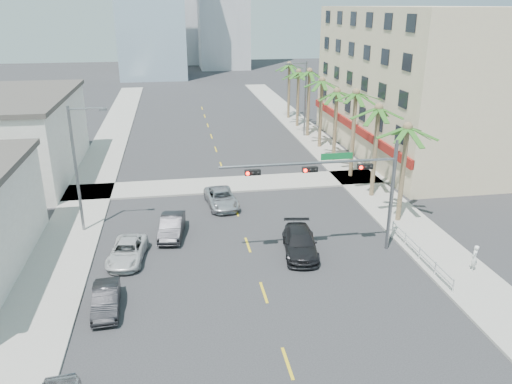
{
  "coord_description": "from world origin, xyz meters",
  "views": [
    {
      "loc": [
        -4.41,
        -19.83,
        15.16
      ],
      "look_at": [
        0.68,
        10.73,
        3.5
      ],
      "focal_mm": 35.0,
      "sensor_mm": 36.0,
      "label": 1
    }
  ],
  "objects_px": {
    "car_parked_mid": "(106,300)",
    "pedestrian": "(474,258)",
    "car_lane_right": "(300,243)",
    "car_parked_far": "(127,252)",
    "car_lane_left": "(172,226)",
    "car_lane_center": "(221,198)",
    "traffic_signal_mast": "(345,179)"
  },
  "relations": [
    {
      "from": "traffic_signal_mast",
      "to": "car_lane_center",
      "type": "bearing_deg",
      "value": 126.38
    },
    {
      "from": "car_lane_center",
      "to": "car_lane_left",
      "type": "bearing_deg",
      "value": -134.53
    },
    {
      "from": "car_parked_mid",
      "to": "pedestrian",
      "type": "height_order",
      "value": "pedestrian"
    },
    {
      "from": "car_parked_far",
      "to": "pedestrian",
      "type": "height_order",
      "value": "pedestrian"
    },
    {
      "from": "car_parked_mid",
      "to": "pedestrian",
      "type": "distance_m",
      "value": 21.36
    },
    {
      "from": "car_parked_far",
      "to": "car_lane_right",
      "type": "bearing_deg",
      "value": 2.82
    },
    {
      "from": "car_parked_mid",
      "to": "traffic_signal_mast",
      "type": "bearing_deg",
      "value": 13.63
    },
    {
      "from": "pedestrian",
      "to": "car_lane_right",
      "type": "bearing_deg",
      "value": -67.49
    },
    {
      "from": "traffic_signal_mast",
      "to": "car_lane_right",
      "type": "height_order",
      "value": "traffic_signal_mast"
    },
    {
      "from": "traffic_signal_mast",
      "to": "car_lane_right",
      "type": "bearing_deg",
      "value": 172.52
    },
    {
      "from": "car_lane_right",
      "to": "pedestrian",
      "type": "relative_size",
      "value": 3.12
    },
    {
      "from": "pedestrian",
      "to": "car_lane_center",
      "type": "bearing_deg",
      "value": -87.7
    },
    {
      "from": "car_parked_mid",
      "to": "car_lane_center",
      "type": "xyz_separation_m",
      "value": [
        7.46,
        13.53,
        0.04
      ]
    },
    {
      "from": "traffic_signal_mast",
      "to": "car_lane_right",
      "type": "distance_m",
      "value": 5.07
    },
    {
      "from": "traffic_signal_mast",
      "to": "pedestrian",
      "type": "height_order",
      "value": "traffic_signal_mast"
    },
    {
      "from": "car_lane_center",
      "to": "pedestrian",
      "type": "distance_m",
      "value": 19.05
    },
    {
      "from": "car_parked_mid",
      "to": "car_parked_far",
      "type": "xyz_separation_m",
      "value": [
        0.7,
        5.42,
        -0.01
      ]
    },
    {
      "from": "car_lane_right",
      "to": "car_parked_far",
      "type": "bearing_deg",
      "value": -176.27
    },
    {
      "from": "car_lane_center",
      "to": "car_lane_right",
      "type": "height_order",
      "value": "car_lane_right"
    },
    {
      "from": "car_lane_right",
      "to": "car_lane_center",
      "type": "bearing_deg",
      "value": 123.24
    },
    {
      "from": "traffic_signal_mast",
      "to": "pedestrian",
      "type": "distance_m",
      "value": 8.99
    },
    {
      "from": "traffic_signal_mast",
      "to": "car_lane_left",
      "type": "bearing_deg",
      "value": 158.0
    },
    {
      "from": "car_parked_far",
      "to": "pedestrian",
      "type": "xyz_separation_m",
      "value": [
        20.65,
        -4.92,
        0.34
      ]
    },
    {
      "from": "car_lane_left",
      "to": "pedestrian",
      "type": "height_order",
      "value": "pedestrian"
    },
    {
      "from": "car_parked_mid",
      "to": "car_lane_right",
      "type": "distance_m",
      "value": 12.54
    },
    {
      "from": "car_lane_left",
      "to": "car_lane_center",
      "type": "xyz_separation_m",
      "value": [
        3.95,
        4.91,
        -0.04
      ]
    },
    {
      "from": "car_lane_right",
      "to": "pedestrian",
      "type": "height_order",
      "value": "pedestrian"
    },
    {
      "from": "car_lane_left",
      "to": "pedestrian",
      "type": "relative_size",
      "value": 2.66
    },
    {
      "from": "car_lane_center",
      "to": "pedestrian",
      "type": "bearing_deg",
      "value": -48.85
    },
    {
      "from": "car_parked_mid",
      "to": "car_lane_center",
      "type": "distance_m",
      "value": 15.45
    },
    {
      "from": "car_lane_right",
      "to": "pedestrian",
      "type": "bearing_deg",
      "value": -14.95
    },
    {
      "from": "car_lane_left",
      "to": "car_parked_mid",
      "type": "bearing_deg",
      "value": -104.98
    }
  ]
}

